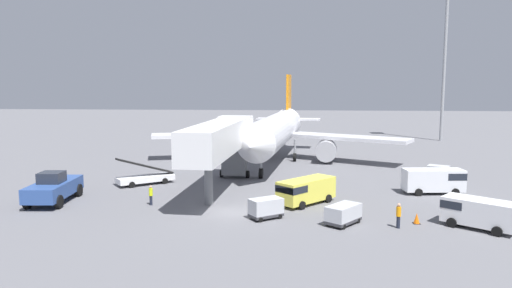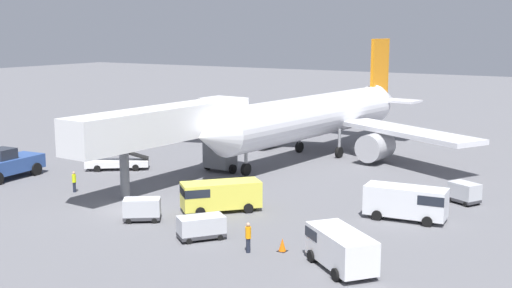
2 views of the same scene
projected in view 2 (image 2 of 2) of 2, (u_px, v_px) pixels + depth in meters
ground_plane at (127, 210)px, 46.35m from camera, size 300.00×300.00×0.00m
airplane_at_gate at (317, 117)px, 65.44m from camera, size 34.04×34.56×11.48m
jet_bridge at (172, 126)px, 52.96m from camera, size 4.38×18.69×6.57m
pushback_tug at (5, 165)px, 55.79m from camera, size 3.31×6.71×2.65m
belt_loader_truck at (117, 161)px, 59.57m from camera, size 5.59×4.89×2.85m
service_van_rear_right at (408, 201)px, 43.73m from camera, size 5.51×2.60×2.25m
service_van_outer_right at (340, 247)px, 34.94m from camera, size 4.98×4.55×2.05m
service_van_mid_right at (219, 195)px, 45.80m from camera, size 5.14×5.39×2.10m
baggage_cart_near_center at (464, 192)px, 47.94m from camera, size 2.50×2.21×1.54m
baggage_cart_far_right at (201, 226)px, 39.83m from camera, size 2.86×3.11×1.42m
baggage_cart_outer_left at (142, 209)px, 43.54m from camera, size 2.72×2.47×1.53m
ground_crew_worker_foreground at (74, 181)px, 51.23m from camera, size 0.37×0.37×1.65m
ground_crew_worker_midground at (248, 237)px, 37.39m from camera, size 0.45×0.45×1.77m
safety_cone_alpha at (249, 193)px, 50.14m from camera, size 0.31×0.31×0.48m
safety_cone_bravo at (282, 245)px, 37.70m from camera, size 0.51×0.51×0.77m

